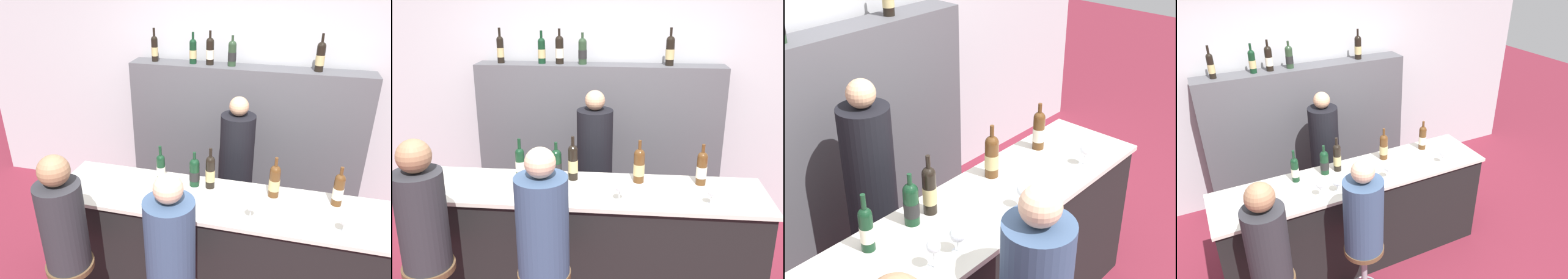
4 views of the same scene
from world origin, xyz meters
TOP-DOWN VIEW (x-y plane):
  - wall_back at (0.00, 1.83)m, footprint 6.40×0.05m
  - back_bar_cabinet at (0.00, 1.61)m, footprint 2.38×0.28m
  - wine_bottle_counter_0 at (-0.51, 0.44)m, footprint 0.07×0.07m
  - wine_bottle_counter_1 at (-0.23, 0.44)m, footprint 0.08×0.08m
  - wine_bottle_counter_2 at (-0.11, 0.44)m, footprint 0.07×0.07m
  - wine_bottle_counter_3 at (0.38, 0.44)m, footprint 0.08×0.08m
  - wine_bottle_counter_4 at (0.83, 0.44)m, footprint 0.08×0.08m
  - wine_glass_0 at (-0.40, 0.11)m, footprint 0.08×0.08m
  - wine_glass_1 at (-0.24, 0.11)m, footprint 0.08×0.08m
  - wine_glass_2 at (0.24, 0.11)m, footprint 0.07×0.07m
  - wine_glass_3 at (0.85, 0.11)m, footprint 0.06×0.06m
  - guest_seated_right at (-0.20, -0.30)m, footprint 0.31×0.31m
  - bartender at (0.00, 1.10)m, footprint 0.32×0.32m

SIDE VIEW (x-z plane):
  - bartender at x=0.00m, z-range -0.06..1.46m
  - back_bar_cabinet at x=0.00m, z-range 0.00..1.66m
  - guest_seated_right at x=-0.20m, z-range 0.64..1.44m
  - wine_glass_3 at x=0.85m, z-range 1.01..1.14m
  - wine_glass_1 at x=-0.24m, z-range 1.01..1.15m
  - wine_glass_2 at x=0.24m, z-range 1.01..1.15m
  - wine_glass_0 at x=-0.40m, z-range 1.02..1.17m
  - wine_bottle_counter_1 at x=-0.23m, z-range 0.96..1.24m
  - wine_bottle_counter_0 at x=-0.51m, z-range 0.95..1.25m
  - wine_bottle_counter_4 at x=0.83m, z-range 0.96..1.26m
  - wine_bottle_counter_3 at x=0.38m, z-range 0.95..1.27m
  - wine_bottle_counter_2 at x=-0.11m, z-range 0.95..1.29m
  - wall_back at x=0.00m, z-range 0.00..2.60m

